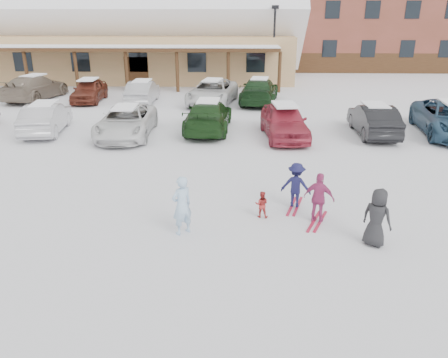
{
  "coord_description": "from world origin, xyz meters",
  "views": [
    {
      "loc": [
        0.65,
        -10.53,
        5.47
      ],
      "look_at": [
        0.3,
        1.0,
        1.0
      ],
      "focal_mm": 35.0,
      "sensor_mm": 36.0,
      "label": 1
    }
  ],
  "objects_px": {
    "lamp_post": "(274,42)",
    "parked_car_1": "(46,118)",
    "parked_car_3": "(208,116)",
    "parked_car_5": "(374,120)",
    "parked_car_10": "(212,92)",
    "bystander_dark": "(377,218)",
    "parked_car_7": "(35,87)",
    "parked_car_8": "(89,90)",
    "parked_car_11": "(259,91)",
    "child_navy": "(296,185)",
    "adult_skier": "(182,205)",
    "child_magenta": "(319,198)",
    "toddler_red": "(262,204)",
    "parked_car_2": "(126,122)",
    "parked_car_9": "(143,92)",
    "parked_car_4": "(284,121)",
    "day_lodge": "(123,29)"
  },
  "relations": [
    {
      "from": "adult_skier",
      "to": "bystander_dark",
      "type": "bearing_deg",
      "value": 134.52
    },
    {
      "from": "bystander_dark",
      "to": "parked_car_7",
      "type": "distance_m",
      "value": 24.85
    },
    {
      "from": "toddler_red",
      "to": "parked_car_1",
      "type": "bearing_deg",
      "value": -34.37
    },
    {
      "from": "parked_car_4",
      "to": "parked_car_11",
      "type": "height_order",
      "value": "parked_car_4"
    },
    {
      "from": "child_magenta",
      "to": "parked_car_1",
      "type": "xyz_separation_m",
      "value": [
        -11.28,
        9.1,
        -0.01
      ]
    },
    {
      "from": "parked_car_1",
      "to": "parked_car_3",
      "type": "xyz_separation_m",
      "value": [
        7.66,
        0.6,
        0.02
      ]
    },
    {
      "from": "adult_skier",
      "to": "parked_car_8",
      "type": "distance_m",
      "value": 19.22
    },
    {
      "from": "child_navy",
      "to": "parked_car_2",
      "type": "bearing_deg",
      "value": -31.17
    },
    {
      "from": "bystander_dark",
      "to": "parked_car_10",
      "type": "bearing_deg",
      "value": -32.86
    },
    {
      "from": "parked_car_5",
      "to": "parked_car_9",
      "type": "height_order",
      "value": "parked_car_5"
    },
    {
      "from": "parked_car_5",
      "to": "bystander_dark",
      "type": "bearing_deg",
      "value": 75.4
    },
    {
      "from": "parked_car_3",
      "to": "parked_car_10",
      "type": "distance_m",
      "value": 6.38
    },
    {
      "from": "parked_car_9",
      "to": "child_magenta",
      "type": "bearing_deg",
      "value": 116.11
    },
    {
      "from": "parked_car_7",
      "to": "parked_car_3",
      "type": "bearing_deg",
      "value": 156.17
    },
    {
      "from": "parked_car_10",
      "to": "parked_car_11",
      "type": "xyz_separation_m",
      "value": [
        2.9,
        0.44,
        0.02
      ]
    },
    {
      "from": "lamp_post",
      "to": "parked_car_1",
      "type": "bearing_deg",
      "value": -130.66
    },
    {
      "from": "lamp_post",
      "to": "child_magenta",
      "type": "xyz_separation_m",
      "value": [
        -0.41,
        -22.72,
        -2.58
      ]
    },
    {
      "from": "parked_car_9",
      "to": "parked_car_11",
      "type": "xyz_separation_m",
      "value": [
        7.28,
        0.25,
        0.07
      ]
    },
    {
      "from": "lamp_post",
      "to": "parked_car_11",
      "type": "xyz_separation_m",
      "value": [
        -1.29,
        -6.19,
        -2.53
      ]
    },
    {
      "from": "parked_car_10",
      "to": "parked_car_5",
      "type": "bearing_deg",
      "value": -31.91
    },
    {
      "from": "bystander_dark",
      "to": "parked_car_4",
      "type": "distance_m",
      "value": 9.89
    },
    {
      "from": "child_magenta",
      "to": "parked_car_9",
      "type": "relative_size",
      "value": 0.34
    },
    {
      "from": "parked_car_3",
      "to": "parked_car_5",
      "type": "xyz_separation_m",
      "value": [
        7.72,
        -0.54,
        -0.01
      ]
    },
    {
      "from": "parked_car_3",
      "to": "lamp_post",
      "type": "bearing_deg",
      "value": -104.66
    },
    {
      "from": "toddler_red",
      "to": "lamp_post",
      "type": "bearing_deg",
      "value": -87.17
    },
    {
      "from": "parked_car_2",
      "to": "parked_car_11",
      "type": "bearing_deg",
      "value": 48.95
    },
    {
      "from": "child_navy",
      "to": "parked_car_2",
      "type": "relative_size",
      "value": 0.28
    },
    {
      "from": "child_navy",
      "to": "parked_car_3",
      "type": "distance_m",
      "value": 9.26
    },
    {
      "from": "bystander_dark",
      "to": "day_lodge",
      "type": "bearing_deg",
      "value": -24.44
    },
    {
      "from": "day_lodge",
      "to": "child_navy",
      "type": "bearing_deg",
      "value": -66.8
    },
    {
      "from": "child_navy",
      "to": "toddler_red",
      "type": "bearing_deg",
      "value": 51.84
    },
    {
      "from": "toddler_red",
      "to": "parked_car_1",
      "type": "xyz_separation_m",
      "value": [
        -9.75,
        8.83,
        0.32
      ]
    },
    {
      "from": "parked_car_10",
      "to": "lamp_post",
      "type": "bearing_deg",
      "value": 67.15
    },
    {
      "from": "lamp_post",
      "to": "child_magenta",
      "type": "height_order",
      "value": "lamp_post"
    },
    {
      "from": "child_magenta",
      "to": "parked_car_1",
      "type": "distance_m",
      "value": 14.49
    },
    {
      "from": "lamp_post",
      "to": "parked_car_10",
      "type": "height_order",
      "value": "lamp_post"
    },
    {
      "from": "toddler_red",
      "to": "parked_car_2",
      "type": "bearing_deg",
      "value": -47.33
    },
    {
      "from": "parked_car_5",
      "to": "lamp_post",
      "type": "bearing_deg",
      "value": -73.78
    },
    {
      "from": "lamp_post",
      "to": "parked_car_7",
      "type": "relative_size",
      "value": 1.08
    },
    {
      "from": "parked_car_9",
      "to": "parked_car_2",
      "type": "bearing_deg",
      "value": 95.63
    },
    {
      "from": "child_navy",
      "to": "child_magenta",
      "type": "relative_size",
      "value": 0.96
    },
    {
      "from": "parked_car_7",
      "to": "parked_car_10",
      "type": "distance_m",
      "value": 11.68
    },
    {
      "from": "day_lodge",
      "to": "bystander_dark",
      "type": "height_order",
      "value": "day_lodge"
    },
    {
      "from": "bystander_dark",
      "to": "parked_car_8",
      "type": "relative_size",
      "value": 0.36
    },
    {
      "from": "parked_car_9",
      "to": "parked_car_3",
      "type": "bearing_deg",
      "value": 124.08
    },
    {
      "from": "parked_car_8",
      "to": "parked_car_11",
      "type": "relative_size",
      "value": 0.79
    },
    {
      "from": "child_navy",
      "to": "parked_car_1",
      "type": "relative_size",
      "value": 0.32
    },
    {
      "from": "toddler_red",
      "to": "child_magenta",
      "type": "height_order",
      "value": "child_magenta"
    },
    {
      "from": "toddler_red",
      "to": "parked_car_7",
      "type": "distance_m",
      "value": 21.95
    },
    {
      "from": "toddler_red",
      "to": "parked_car_3",
      "type": "relative_size",
      "value": 0.15
    }
  ]
}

